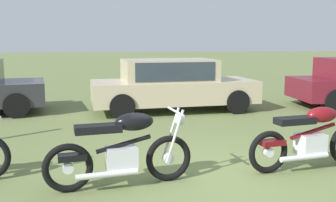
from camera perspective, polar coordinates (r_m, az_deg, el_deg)
ground_plane at (r=5.82m, az=7.14°, el=-10.58°), size 120.00×120.00×0.00m
motorcycle_black at (r=5.18m, az=-6.85°, el=-7.31°), size 1.98×0.77×1.02m
motorcycle_maroon at (r=6.25m, az=20.47°, el=-5.11°), size 2.04×0.78×1.02m
car_beige at (r=10.60m, az=0.52°, el=2.79°), size 4.65×2.28×1.43m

